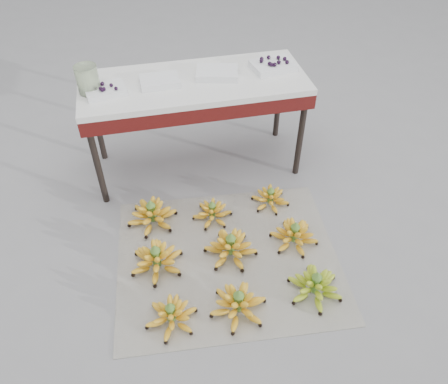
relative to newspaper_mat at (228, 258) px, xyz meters
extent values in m
plane|color=gray|center=(0.04, -0.06, 0.00)|extent=(60.00, 60.00, 0.00)
cube|color=silver|center=(0.00, 0.00, 0.00)|extent=(1.33, 1.15, 0.01)
ellipsoid|color=yellow|center=(-0.37, -0.33, 0.04)|extent=(0.27, 0.27, 0.08)
ellipsoid|color=yellow|center=(-0.37, -0.33, 0.08)|extent=(0.19, 0.19, 0.06)
ellipsoid|color=yellow|center=(-0.37, -0.33, 0.11)|extent=(0.12, 0.12, 0.05)
cylinder|color=#4C752B|center=(-0.37, -0.33, 0.08)|extent=(0.04, 0.04, 0.11)
cone|color=#4C752B|center=(-0.37, -0.33, 0.14)|extent=(0.05, 0.05, 0.04)
ellipsoid|color=yellow|center=(-0.03, -0.35, 0.05)|extent=(0.38, 0.38, 0.09)
ellipsoid|color=yellow|center=(-0.03, -0.35, 0.08)|extent=(0.27, 0.27, 0.07)
ellipsoid|color=yellow|center=(-0.03, -0.35, 0.12)|extent=(0.18, 0.18, 0.05)
cylinder|color=#4C752B|center=(-0.03, -0.35, 0.08)|extent=(0.05, 0.05, 0.12)
cone|color=#4C752B|center=(-0.03, -0.35, 0.16)|extent=(0.06, 0.06, 0.04)
ellipsoid|color=#7AAC23|center=(0.39, -0.33, 0.05)|extent=(0.32, 0.32, 0.09)
ellipsoid|color=#7AAC23|center=(0.39, -0.33, 0.08)|extent=(0.22, 0.22, 0.06)
ellipsoid|color=#7AAC23|center=(0.39, -0.33, 0.12)|extent=(0.15, 0.15, 0.05)
cylinder|color=#4C752B|center=(0.39, -0.33, 0.08)|extent=(0.05, 0.05, 0.12)
cone|color=#4C752B|center=(0.39, -0.33, 0.16)|extent=(0.06, 0.06, 0.04)
ellipsoid|color=yellow|center=(-0.40, 0.03, 0.05)|extent=(0.34, 0.34, 0.09)
ellipsoid|color=yellow|center=(-0.40, 0.03, 0.09)|extent=(0.24, 0.24, 0.07)
ellipsoid|color=yellow|center=(-0.40, 0.03, 0.12)|extent=(0.16, 0.16, 0.06)
cylinder|color=#4C752B|center=(-0.40, 0.03, 0.09)|extent=(0.05, 0.05, 0.12)
cone|color=#4C752B|center=(-0.40, 0.03, 0.16)|extent=(0.06, 0.06, 0.04)
ellipsoid|color=yellow|center=(0.02, 0.02, 0.05)|extent=(0.40, 0.40, 0.09)
ellipsoid|color=yellow|center=(0.02, 0.02, 0.09)|extent=(0.28, 0.28, 0.07)
ellipsoid|color=yellow|center=(0.02, 0.02, 0.12)|extent=(0.18, 0.18, 0.06)
cylinder|color=#4C752B|center=(0.02, 0.02, 0.09)|extent=(0.05, 0.05, 0.12)
cone|color=#4C752B|center=(0.02, 0.02, 0.16)|extent=(0.06, 0.06, 0.04)
ellipsoid|color=yellow|center=(0.41, 0.03, 0.04)|extent=(0.36, 0.36, 0.08)
ellipsoid|color=yellow|center=(0.41, 0.03, 0.08)|extent=(0.26, 0.26, 0.06)
ellipsoid|color=yellow|center=(0.41, 0.03, 0.11)|extent=(0.17, 0.17, 0.05)
cylinder|color=#4C752B|center=(0.41, 0.03, 0.08)|extent=(0.05, 0.05, 0.11)
cone|color=#4C752B|center=(0.41, 0.03, 0.15)|extent=(0.05, 0.05, 0.04)
ellipsoid|color=yellow|center=(-0.39, 0.38, 0.05)|extent=(0.30, 0.30, 0.09)
ellipsoid|color=yellow|center=(-0.39, 0.38, 0.09)|extent=(0.21, 0.21, 0.07)
ellipsoid|color=yellow|center=(-0.39, 0.38, 0.12)|extent=(0.14, 0.14, 0.06)
cylinder|color=#4C752B|center=(-0.39, 0.38, 0.09)|extent=(0.05, 0.05, 0.12)
cone|color=#4C752B|center=(-0.39, 0.38, 0.17)|extent=(0.06, 0.06, 0.04)
ellipsoid|color=yellow|center=(-0.02, 0.33, 0.04)|extent=(0.26, 0.26, 0.07)
ellipsoid|color=yellow|center=(-0.02, 0.33, 0.07)|extent=(0.19, 0.19, 0.05)
ellipsoid|color=yellow|center=(-0.02, 0.33, 0.10)|extent=(0.12, 0.12, 0.04)
cylinder|color=#4C752B|center=(-0.02, 0.33, 0.07)|extent=(0.04, 0.04, 0.10)
cone|color=#4C752B|center=(-0.02, 0.33, 0.13)|extent=(0.05, 0.05, 0.04)
ellipsoid|color=yellow|center=(0.37, 0.37, 0.04)|extent=(0.28, 0.28, 0.07)
ellipsoid|color=yellow|center=(0.37, 0.37, 0.07)|extent=(0.20, 0.20, 0.05)
ellipsoid|color=yellow|center=(0.37, 0.37, 0.10)|extent=(0.13, 0.13, 0.04)
cylinder|color=#4C752B|center=(0.37, 0.37, 0.07)|extent=(0.04, 0.04, 0.10)
cone|color=#4C752B|center=(0.37, 0.37, 0.13)|extent=(0.05, 0.05, 0.04)
cylinder|color=black|center=(-0.67, 0.64, 0.31)|extent=(0.04, 0.04, 0.63)
cylinder|color=black|center=(0.64, 0.64, 0.31)|extent=(0.04, 0.04, 0.63)
cylinder|color=black|center=(-0.67, 1.11, 0.31)|extent=(0.04, 0.04, 0.63)
cylinder|color=black|center=(0.64, 1.11, 0.31)|extent=(0.04, 0.04, 0.63)
cube|color=#4B100E|center=(-0.02, 0.88, 0.58)|extent=(1.40, 0.56, 0.09)
cube|color=silver|center=(-0.02, 0.88, 0.65)|extent=(1.40, 0.56, 0.04)
cube|color=silver|center=(-0.55, 0.84, 0.69)|extent=(0.26, 0.20, 0.04)
sphere|color=black|center=(-0.55, 0.80, 0.71)|extent=(0.02, 0.02, 0.02)
sphere|color=black|center=(-0.56, 0.86, 0.71)|extent=(0.02, 0.02, 0.02)
sphere|color=black|center=(-0.57, 0.81, 0.71)|extent=(0.02, 0.02, 0.02)
sphere|color=black|center=(-0.56, 0.86, 0.71)|extent=(0.02, 0.02, 0.02)
sphere|color=black|center=(-0.51, 0.83, 0.71)|extent=(0.02, 0.02, 0.02)
sphere|color=black|center=(-0.60, 0.82, 0.71)|extent=(0.02, 0.02, 0.02)
sphere|color=black|center=(-0.48, 0.79, 0.71)|extent=(0.02, 0.02, 0.02)
sphere|color=black|center=(-0.59, 0.87, 0.71)|extent=(0.02, 0.02, 0.02)
sphere|color=black|center=(-0.56, 0.79, 0.71)|extent=(0.02, 0.02, 0.02)
cube|color=silver|center=(-0.22, 0.87, 0.69)|extent=(0.24, 0.17, 0.04)
cube|color=silver|center=(0.13, 0.89, 0.69)|extent=(0.29, 0.24, 0.04)
cube|color=silver|center=(0.50, 0.91, 0.69)|extent=(0.29, 0.23, 0.04)
sphere|color=black|center=(0.53, 0.88, 0.72)|extent=(0.03, 0.03, 0.03)
sphere|color=black|center=(0.46, 0.88, 0.72)|extent=(0.03, 0.03, 0.03)
sphere|color=black|center=(0.48, 0.96, 0.72)|extent=(0.03, 0.03, 0.03)
sphere|color=black|center=(0.54, 0.94, 0.72)|extent=(0.03, 0.03, 0.03)
sphere|color=black|center=(0.58, 0.92, 0.72)|extent=(0.03, 0.03, 0.03)
sphere|color=black|center=(0.43, 0.95, 0.72)|extent=(0.03, 0.03, 0.03)
sphere|color=black|center=(0.58, 0.87, 0.72)|extent=(0.03, 0.03, 0.03)
sphere|color=black|center=(0.49, 0.86, 0.72)|extent=(0.03, 0.03, 0.03)
sphere|color=black|center=(0.43, 0.92, 0.72)|extent=(0.03, 0.03, 0.03)
sphere|color=black|center=(0.47, 0.86, 0.72)|extent=(0.03, 0.03, 0.03)
cylinder|color=beige|center=(-0.63, 0.87, 0.75)|extent=(0.17, 0.17, 0.16)
camera|label=1|loc=(-0.37, -1.53, 1.99)|focal=35.00mm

